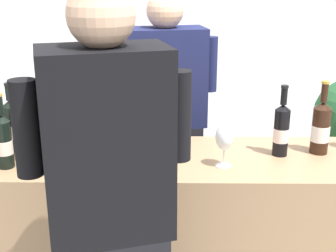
{
  "coord_description": "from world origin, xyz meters",
  "views": [
    {
      "loc": [
        -0.1,
        -2.0,
        1.77
      ],
      "look_at": [
        -0.12,
        0.0,
        1.11
      ],
      "focal_mm": 49.77,
      "sensor_mm": 36.0,
      "label": 1
    }
  ],
  "objects_px": {
    "wine_bottle_3": "(163,140)",
    "wine_bottle_9": "(321,127)",
    "person_server": "(165,140)",
    "wine_glass": "(224,139)",
    "wine_bottle_8": "(35,145)",
    "wine_bottle_1": "(281,129)",
    "ice_bucket": "(94,134)",
    "wine_bottle_7": "(12,126)",
    "wine_bottle_0": "(168,119)",
    "wine_bottle_5": "(22,133)",
    "wine_bottle_4": "(56,143)",
    "wine_bottle_2": "(4,141)"
  },
  "relations": [
    {
      "from": "wine_bottle_0",
      "to": "ice_bucket",
      "type": "height_order",
      "value": "wine_bottle_0"
    },
    {
      "from": "wine_bottle_3",
      "to": "wine_bottle_0",
      "type": "bearing_deg",
      "value": 86.26
    },
    {
      "from": "wine_glass",
      "to": "wine_bottle_8",
      "type": "bearing_deg",
      "value": -178.4
    },
    {
      "from": "wine_bottle_7",
      "to": "wine_glass",
      "type": "distance_m",
      "value": 1.0
    },
    {
      "from": "wine_bottle_1",
      "to": "wine_bottle_3",
      "type": "relative_size",
      "value": 1.02
    },
    {
      "from": "wine_bottle_9",
      "to": "wine_glass",
      "type": "relative_size",
      "value": 1.8
    },
    {
      "from": "wine_bottle_9",
      "to": "ice_bucket",
      "type": "height_order",
      "value": "wine_bottle_9"
    },
    {
      "from": "wine_bottle_7",
      "to": "ice_bucket",
      "type": "distance_m",
      "value": 0.4
    },
    {
      "from": "wine_bottle_5",
      "to": "wine_glass",
      "type": "distance_m",
      "value": 0.92
    },
    {
      "from": "wine_bottle_1",
      "to": "wine_bottle_9",
      "type": "bearing_deg",
      "value": 9.13
    },
    {
      "from": "wine_glass",
      "to": "person_server",
      "type": "distance_m",
      "value": 0.82
    },
    {
      "from": "wine_bottle_4",
      "to": "ice_bucket",
      "type": "bearing_deg",
      "value": 53.04
    },
    {
      "from": "wine_bottle_2",
      "to": "wine_bottle_4",
      "type": "xyz_separation_m",
      "value": [
        0.23,
        -0.03,
        0.0
      ]
    },
    {
      "from": "wine_bottle_8",
      "to": "wine_bottle_3",
      "type": "bearing_deg",
      "value": 3.63
    },
    {
      "from": "wine_bottle_2",
      "to": "wine_bottle_4",
      "type": "bearing_deg",
      "value": -6.89
    },
    {
      "from": "wine_bottle_9",
      "to": "ice_bucket",
      "type": "xyz_separation_m",
      "value": [
        -1.05,
        -0.04,
        -0.02
      ]
    },
    {
      "from": "wine_bottle_1",
      "to": "wine_bottle_4",
      "type": "relative_size",
      "value": 0.96
    },
    {
      "from": "wine_bottle_1",
      "to": "wine_bottle_2",
      "type": "xyz_separation_m",
      "value": [
        -1.23,
        -0.16,
        -0.0
      ]
    },
    {
      "from": "wine_bottle_9",
      "to": "wine_glass",
      "type": "xyz_separation_m",
      "value": [
        -0.47,
        -0.17,
        0.0
      ]
    },
    {
      "from": "wine_bottle_7",
      "to": "wine_bottle_5",
      "type": "bearing_deg",
      "value": -46.55
    },
    {
      "from": "person_server",
      "to": "wine_bottle_7",
      "type": "bearing_deg",
      "value": -142.66
    },
    {
      "from": "wine_bottle_0",
      "to": "wine_bottle_4",
      "type": "height_order",
      "value": "wine_bottle_4"
    },
    {
      "from": "wine_bottle_4",
      "to": "person_server",
      "type": "bearing_deg",
      "value": 59.74
    },
    {
      "from": "wine_bottle_0",
      "to": "wine_bottle_5",
      "type": "relative_size",
      "value": 1.05
    },
    {
      "from": "wine_bottle_4",
      "to": "wine_bottle_9",
      "type": "xyz_separation_m",
      "value": [
        1.19,
        0.22,
        -0.0
      ]
    },
    {
      "from": "wine_bottle_1",
      "to": "wine_bottle_4",
      "type": "bearing_deg",
      "value": -169.43
    },
    {
      "from": "wine_bottle_3",
      "to": "person_server",
      "type": "bearing_deg",
      "value": 90.41
    },
    {
      "from": "wine_bottle_5",
      "to": "ice_bucket",
      "type": "distance_m",
      "value": 0.33
    },
    {
      "from": "wine_bottle_4",
      "to": "wine_bottle_7",
      "type": "distance_m",
      "value": 0.35
    },
    {
      "from": "wine_bottle_0",
      "to": "wine_bottle_1",
      "type": "bearing_deg",
      "value": -13.36
    },
    {
      "from": "wine_bottle_0",
      "to": "wine_bottle_4",
      "type": "xyz_separation_m",
      "value": [
        -0.47,
        -0.31,
        -0.01
      ]
    },
    {
      "from": "wine_bottle_5",
      "to": "wine_bottle_9",
      "type": "xyz_separation_m",
      "value": [
        1.38,
        0.06,
        0.01
      ]
    },
    {
      "from": "wine_bottle_3",
      "to": "wine_bottle_9",
      "type": "distance_m",
      "value": 0.75
    },
    {
      "from": "wine_bottle_4",
      "to": "wine_bottle_8",
      "type": "relative_size",
      "value": 1.13
    },
    {
      "from": "wine_bottle_7",
      "to": "wine_bottle_2",
      "type": "bearing_deg",
      "value": -81.54
    },
    {
      "from": "wine_bottle_0",
      "to": "wine_bottle_3",
      "type": "distance_m",
      "value": 0.25
    },
    {
      "from": "wine_bottle_8",
      "to": "wine_bottle_9",
      "type": "bearing_deg",
      "value": 8.39
    },
    {
      "from": "wine_glass",
      "to": "wine_bottle_4",
      "type": "bearing_deg",
      "value": -176.02
    },
    {
      "from": "wine_bottle_1",
      "to": "wine_bottle_7",
      "type": "bearing_deg",
      "value": 178.05
    },
    {
      "from": "wine_bottle_3",
      "to": "ice_bucket",
      "type": "height_order",
      "value": "wine_bottle_3"
    },
    {
      "from": "wine_bottle_0",
      "to": "wine_bottle_2",
      "type": "distance_m",
      "value": 0.76
    },
    {
      "from": "ice_bucket",
      "to": "person_server",
      "type": "xyz_separation_m",
      "value": [
        0.32,
        0.59,
        -0.25
      ]
    },
    {
      "from": "wine_bottle_3",
      "to": "wine_bottle_5",
      "type": "xyz_separation_m",
      "value": [
        -0.65,
        0.09,
        -0.0
      ]
    },
    {
      "from": "wine_bottle_1",
      "to": "ice_bucket",
      "type": "xyz_separation_m",
      "value": [
        -0.86,
        -0.01,
        -0.02
      ]
    },
    {
      "from": "wine_bottle_0",
      "to": "wine_bottle_5",
      "type": "xyz_separation_m",
      "value": [
        -0.66,
        -0.16,
        -0.02
      ]
    },
    {
      "from": "person_server",
      "to": "wine_bottle_3",
      "type": "bearing_deg",
      "value": -89.59
    },
    {
      "from": "wine_bottle_7",
      "to": "person_server",
      "type": "distance_m",
      "value": 0.94
    },
    {
      "from": "wine_bottle_3",
      "to": "person_server",
      "type": "xyz_separation_m",
      "value": [
        -0.01,
        0.71,
        -0.26
      ]
    },
    {
      "from": "wine_bottle_0",
      "to": "wine_bottle_9",
      "type": "relative_size",
      "value": 0.96
    },
    {
      "from": "wine_bottle_8",
      "to": "wine_bottle_9",
      "type": "distance_m",
      "value": 1.3
    }
  ]
}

